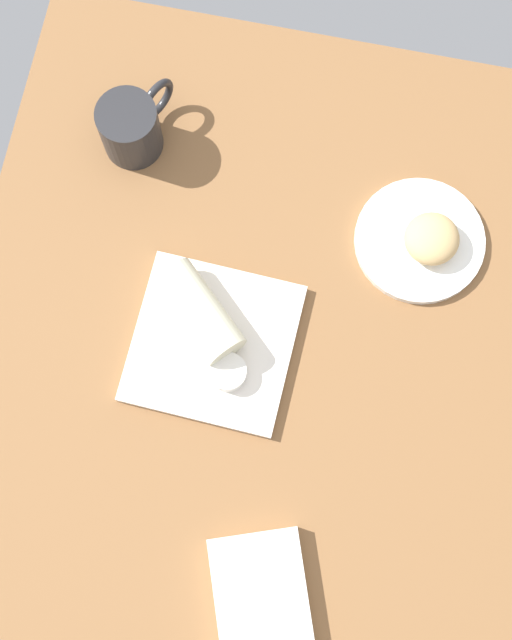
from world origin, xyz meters
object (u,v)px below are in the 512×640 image
at_px(round_plate, 419,240).
at_px(coffee_mug, 132,127).
at_px(square_plate, 213,343).
at_px(sauce_cup, 228,372).
at_px(breakfast_wrap, 199,312).
at_px(book_stack, 262,607).
at_px(scone_pastry, 432,239).

bearing_deg(round_plate, coffee_mug, -99.52).
relative_size(round_plate, coffee_mug, 1.45).
relative_size(square_plate, sauce_cup, 4.21).
distance_m(breakfast_wrap, book_stack, 0.42).
xyz_separation_m(round_plate, coffee_mug, (-0.08, -0.46, 0.04)).
bearing_deg(book_stack, round_plate, 167.01).
bearing_deg(sauce_cup, book_stack, 19.98).
height_order(book_stack, coffee_mug, coffee_mug).
bearing_deg(square_plate, breakfast_wrap, -142.77).
xyz_separation_m(round_plate, scone_pastry, (0.00, 0.01, 0.03)).
xyz_separation_m(round_plate, square_plate, (0.22, -0.28, 0.00)).
relative_size(scone_pastry, coffee_mug, 0.61).
relative_size(scone_pastry, sauce_cup, 1.50).
distance_m(square_plate, coffee_mug, 0.35).
xyz_separation_m(sauce_cup, book_stack, (0.31, 0.11, -0.02)).
distance_m(scone_pastry, breakfast_wrap, 0.36).
xyz_separation_m(breakfast_wrap, coffee_mug, (-0.26, -0.16, 0.00)).
bearing_deg(coffee_mug, book_stack, 27.10).
relative_size(square_plate, book_stack, 1.01).
distance_m(sauce_cup, breakfast_wrap, 0.10).
distance_m(round_plate, scone_pastry, 0.03).
relative_size(book_stack, coffee_mug, 1.68).
bearing_deg(sauce_cup, round_plate, 136.91).
height_order(round_plate, scone_pastry, scone_pastry).
xyz_separation_m(scone_pastry, breakfast_wrap, (0.18, -0.32, 0.01)).
height_order(square_plate, breakfast_wrap, breakfast_wrap).
relative_size(square_plate, breakfast_wrap, 1.56).
height_order(round_plate, square_plate, square_plate).
relative_size(sauce_cup, breakfast_wrap, 0.37).
distance_m(scone_pastry, sauce_cup, 0.36).
bearing_deg(scone_pastry, sauce_cup, -45.22).
height_order(round_plate, book_stack, book_stack).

